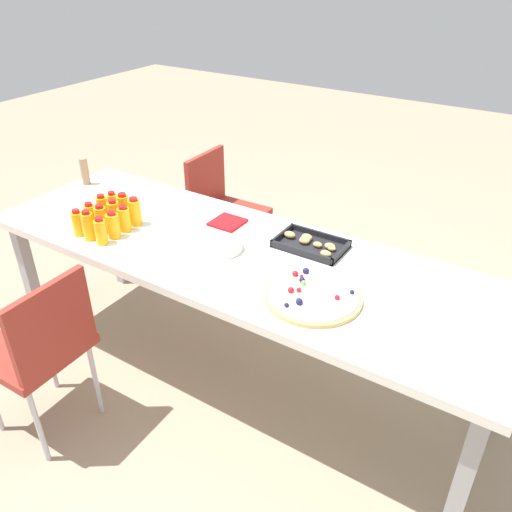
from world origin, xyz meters
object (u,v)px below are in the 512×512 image
at_px(juice_bottle_4, 101,219).
at_px(juice_bottle_1, 88,226).
at_px(napkin_stack, 228,222).
at_px(juice_bottle_2, 101,232).
at_px(chair_far_left, 221,206).
at_px(juice_bottle_6, 103,210).
at_px(snack_tray, 311,244).
at_px(party_table, 236,262).
at_px(juice_bottle_7, 114,214).
at_px(chair_near_left, 40,344).
at_px(juice_bottle_5, 113,225).
at_px(plate_stack, 223,246).
at_px(cardboard_tube, 85,171).
at_px(juice_bottle_11, 135,212).
at_px(juice_bottle_3, 90,216).
at_px(fruit_pizza, 313,296).
at_px(juice_bottle_9, 113,205).
at_px(juice_bottle_0, 78,223).
at_px(juice_bottle_8, 124,219).
at_px(juice_bottle_10, 124,208).

bearing_deg(juice_bottle_4, juice_bottle_1, -87.84).
bearing_deg(napkin_stack, juice_bottle_2, -127.96).
bearing_deg(chair_far_left, napkin_stack, 37.70).
height_order(juice_bottle_6, snack_tray, juice_bottle_6).
bearing_deg(party_table, juice_bottle_7, -168.65).
height_order(party_table, juice_bottle_4, juice_bottle_4).
relative_size(chair_near_left, juice_bottle_5, 6.20).
bearing_deg(plate_stack, napkin_stack, 120.56).
relative_size(juice_bottle_7, cardboard_tube, 0.93).
xyz_separation_m(juice_bottle_6, juice_bottle_7, (0.08, -0.00, -0.00)).
distance_m(chair_far_left, juice_bottle_2, 1.11).
height_order(chair_near_left, juice_bottle_11, juice_bottle_11).
relative_size(chair_near_left, juice_bottle_3, 6.15).
height_order(juice_bottle_3, juice_bottle_5, juice_bottle_3).
height_order(party_table, juice_bottle_6, juice_bottle_6).
relative_size(party_table, juice_bottle_3, 18.33).
xyz_separation_m(juice_bottle_1, juice_bottle_6, (-0.07, 0.16, 0.00)).
bearing_deg(cardboard_tube, juice_bottle_7, -28.65).
relative_size(chair_near_left, juice_bottle_4, 5.80).
bearing_deg(juice_bottle_7, snack_tray, 20.59).
xyz_separation_m(juice_bottle_3, fruit_pizza, (1.17, 0.05, -0.05)).
height_order(juice_bottle_6, juice_bottle_9, juice_bottle_6).
relative_size(juice_bottle_0, juice_bottle_5, 0.99).
bearing_deg(juice_bottle_7, juice_bottle_6, 178.40).
xyz_separation_m(chair_far_left, juice_bottle_5, (0.11, -0.99, 0.32)).
bearing_deg(juice_bottle_5, juice_bottle_7, 133.56).
height_order(juice_bottle_0, juice_bottle_3, juice_bottle_3).
xyz_separation_m(juice_bottle_4, fruit_pizza, (1.10, 0.05, -0.05)).
bearing_deg(juice_bottle_8, chair_near_left, -85.34).
bearing_deg(party_table, juice_bottle_5, -159.63).
distance_m(party_table, juice_bottle_10, 0.65).
relative_size(juice_bottle_3, napkin_stack, 0.90).
bearing_deg(juice_bottle_8, juice_bottle_10, 135.94).
height_order(chair_near_left, juice_bottle_2, juice_bottle_2).
height_order(juice_bottle_3, juice_bottle_9, juice_bottle_9).
relative_size(party_table, fruit_pizza, 6.52).
height_order(chair_near_left, snack_tray, chair_near_left).
distance_m(party_table, juice_bottle_5, 0.60).
bearing_deg(juice_bottle_5, juice_bottle_6, 152.29).
bearing_deg(napkin_stack, juice_bottle_3, -143.32).
distance_m(juice_bottle_0, juice_bottle_5, 0.17).
height_order(party_table, chair_far_left, chair_far_left).
xyz_separation_m(chair_far_left, juice_bottle_6, (-0.05, -0.91, 0.33)).
relative_size(juice_bottle_7, juice_bottle_10, 0.98).
distance_m(chair_far_left, juice_bottle_0, 1.11).
distance_m(juice_bottle_5, juice_bottle_11, 0.15).
bearing_deg(napkin_stack, juice_bottle_11, -146.16).
distance_m(juice_bottle_10, snack_tray, 0.94).
xyz_separation_m(chair_far_left, fruit_pizza, (1.12, -0.92, 0.27)).
height_order(juice_bottle_5, juice_bottle_6, juice_bottle_6).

